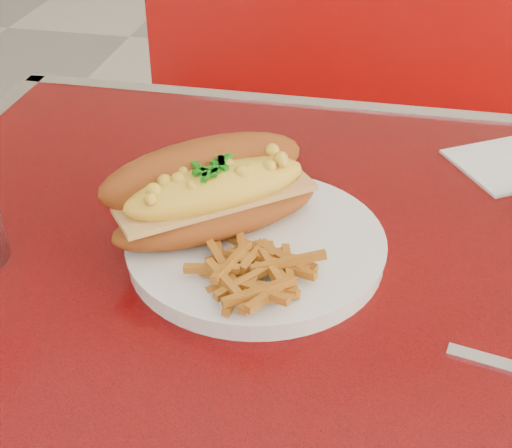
% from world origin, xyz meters
% --- Properties ---
extents(diner_table, '(1.23, 0.83, 0.77)m').
position_xyz_m(diner_table, '(0.00, 0.00, 0.61)').
color(diner_table, '#BD0C0D').
rests_on(diner_table, ground).
extents(booth_bench_far, '(1.20, 0.51, 0.90)m').
position_xyz_m(booth_bench_far, '(0.00, 0.81, 0.29)').
color(booth_bench_far, '#9E0C0A').
rests_on(booth_bench_far, ground).
extents(dinner_plate, '(0.35, 0.35, 0.02)m').
position_xyz_m(dinner_plate, '(-0.13, -0.01, 0.78)').
color(dinner_plate, white).
rests_on(dinner_plate, diner_table).
extents(mac_hoagie, '(0.26, 0.24, 0.11)m').
position_xyz_m(mac_hoagie, '(-0.19, 0.01, 0.84)').
color(mac_hoagie, '#914517').
rests_on(mac_hoagie, dinner_plate).
extents(fries_pile, '(0.13, 0.13, 0.03)m').
position_xyz_m(fries_pile, '(-0.12, -0.08, 0.80)').
color(fries_pile, '#C67921').
rests_on(fries_pile, dinner_plate).
extents(fork, '(0.02, 0.15, 0.00)m').
position_xyz_m(fork, '(-0.07, -0.02, 0.79)').
color(fork, silver).
rests_on(fork, dinner_plate).
extents(gravy_ramekin, '(0.10, 0.10, 0.05)m').
position_xyz_m(gravy_ramekin, '(-0.16, 0.10, 0.80)').
color(gravy_ramekin, white).
rests_on(gravy_ramekin, diner_table).
extents(sauce_cup_left, '(0.08, 0.08, 0.03)m').
position_xyz_m(sauce_cup_left, '(-0.22, 0.15, 0.79)').
color(sauce_cup_left, black).
rests_on(sauce_cup_left, diner_table).
extents(paper_napkin, '(0.18, 0.18, 0.00)m').
position_xyz_m(paper_napkin, '(0.16, 0.25, 0.77)').
color(paper_napkin, white).
rests_on(paper_napkin, diner_table).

